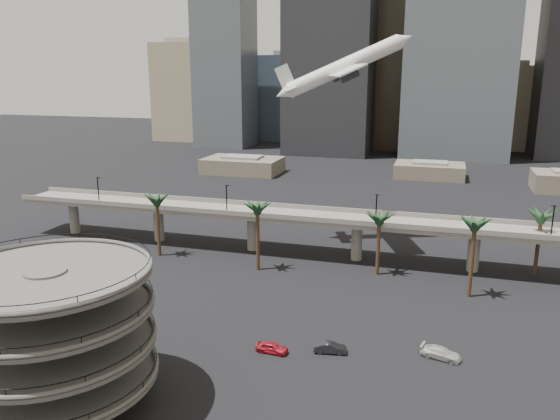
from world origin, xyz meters
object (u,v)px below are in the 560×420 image
(parking_ramp, at_px, (51,327))
(car_a, at_px, (272,347))
(car_c, at_px, (441,353))
(overpass, at_px, (303,220))
(airborne_jet, at_px, (343,67))
(car_b, at_px, (330,348))

(parking_ramp, bearing_deg, car_a, 44.21)
(parking_ramp, relative_size, car_c, 4.28)
(overpass, relative_size, airborne_jet, 4.55)
(parking_ramp, bearing_deg, overpass, 77.57)
(parking_ramp, distance_m, overpass, 60.46)
(car_b, xyz_separation_m, car_c, (14.20, 2.77, 0.03))
(airborne_jet, bearing_deg, car_a, -109.50)
(overpass, relative_size, car_a, 29.69)
(car_b, distance_m, car_c, 14.47)
(car_b, bearing_deg, overpass, 9.34)
(parking_ramp, height_order, airborne_jet, airborne_jet)
(car_c, bearing_deg, parking_ramp, 133.57)
(parking_ramp, relative_size, car_a, 5.07)
(overpass, relative_size, car_c, 25.08)
(parking_ramp, height_order, overpass, parking_ramp)
(overpass, distance_m, car_c, 45.56)
(overpass, xyz_separation_m, airborne_jet, (5.09, 12.24, 30.08))
(car_b, height_order, car_c, car_c)
(car_a, distance_m, car_b, 7.81)
(overpass, bearing_deg, car_c, -51.95)
(airborne_jet, bearing_deg, car_c, -85.15)
(overpass, bearing_deg, parking_ramp, -102.43)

